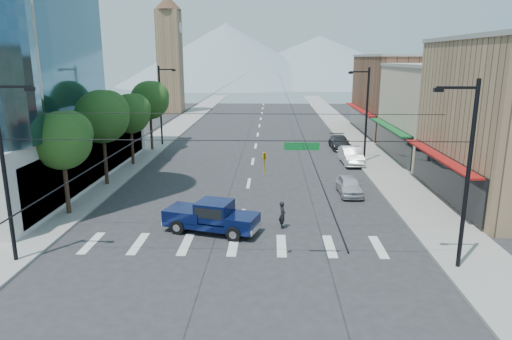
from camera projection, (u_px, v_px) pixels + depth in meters
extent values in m
plane|color=#28282B|center=(235.00, 257.00, 23.23)|extent=(160.00, 160.00, 0.00)
cube|color=gray|center=(171.00, 131.00, 62.43)|extent=(4.00, 120.00, 0.15)
cube|color=gray|center=(347.00, 132.00, 61.62)|extent=(4.00, 120.00, 0.15)
cube|color=tan|center=(457.00, 114.00, 44.77)|extent=(12.00, 14.00, 9.00)
cube|color=brown|center=(410.00, 96.00, 60.17)|extent=(12.00, 18.00, 10.00)
cube|color=#8C6B4C|center=(170.00, 63.00, 81.78)|extent=(4.00, 4.00, 18.00)
cone|color=brown|center=(168.00, 3.00, 79.34)|extent=(4.80, 4.80, 2.40)
cone|color=gray|center=(226.00, 54.00, 166.64)|extent=(80.00, 80.00, 22.00)
cone|color=gray|center=(319.00, 60.00, 175.64)|extent=(90.00, 90.00, 18.00)
cylinder|color=black|center=(66.00, 181.00, 28.88)|extent=(0.28, 0.28, 4.55)
sphere|color=#244517|center=(62.00, 141.00, 28.26)|extent=(3.64, 3.64, 3.64)
sphere|color=#244517|center=(70.00, 133.00, 28.44)|extent=(2.86, 2.86, 2.86)
cylinder|color=black|center=(105.00, 154.00, 35.61)|extent=(0.28, 0.28, 5.11)
sphere|color=#244517|center=(102.00, 117.00, 34.91)|extent=(4.09, 4.09, 4.09)
sphere|color=#244517|center=(108.00, 111.00, 35.09)|extent=(3.21, 3.21, 3.21)
cylinder|color=black|center=(132.00, 141.00, 42.47)|extent=(0.28, 0.28, 4.55)
sphere|color=#244517|center=(130.00, 114.00, 41.84)|extent=(3.64, 3.64, 3.64)
sphere|color=#244517|center=(135.00, 109.00, 42.03)|extent=(2.86, 2.86, 2.86)
cylinder|color=black|center=(151.00, 127.00, 49.19)|extent=(0.28, 0.28, 5.11)
sphere|color=#244517|center=(150.00, 100.00, 48.49)|extent=(4.09, 4.09, 4.09)
sphere|color=#244517|center=(154.00, 96.00, 48.67)|extent=(3.21, 3.21, 3.21)
cylinder|color=black|center=(5.00, 175.00, 21.55)|extent=(0.20, 0.20, 9.00)
cylinder|color=black|center=(468.00, 179.00, 20.82)|extent=(0.20, 0.20, 9.00)
cylinder|color=black|center=(232.00, 140.00, 20.77)|extent=(21.60, 0.04, 0.04)
imported|color=gold|center=(264.00, 163.00, 20.98)|extent=(0.16, 0.20, 1.00)
cube|color=#0C6626|center=(302.00, 146.00, 20.73)|extent=(1.60, 0.06, 0.35)
cylinder|color=black|center=(160.00, 106.00, 51.62)|extent=(0.20, 0.20, 9.00)
cube|color=black|center=(167.00, 69.00, 50.61)|extent=(1.80, 0.12, 0.12)
cube|color=black|center=(174.00, 70.00, 50.61)|extent=(0.40, 0.25, 0.18)
cylinder|color=black|center=(367.00, 116.00, 43.14)|extent=(0.20, 0.20, 9.00)
cube|color=black|center=(359.00, 72.00, 42.18)|extent=(1.80, 0.12, 0.12)
cube|color=black|center=(351.00, 73.00, 42.23)|extent=(0.40, 0.25, 0.18)
cube|color=#08113B|center=(212.00, 223.00, 26.47)|extent=(5.74, 3.38, 0.34)
cube|color=#08113B|center=(243.00, 220.00, 25.80)|extent=(2.03, 2.23, 0.54)
cube|color=#08113B|center=(214.00, 210.00, 26.22)|extent=(2.30, 2.27, 1.08)
cube|color=black|center=(214.00, 209.00, 26.20)|extent=(2.12, 2.24, 0.59)
cube|color=#08113B|center=(187.00, 213.00, 26.83)|extent=(2.72, 2.52, 0.64)
cube|color=silver|center=(256.00, 228.00, 25.66)|extent=(0.63, 1.83, 0.34)
cube|color=silver|center=(170.00, 218.00, 27.28)|extent=(0.63, 1.83, 0.30)
cylinder|color=black|center=(234.00, 234.00, 25.12)|extent=(0.88, 0.51, 0.83)
cylinder|color=black|center=(245.00, 223.00, 26.84)|extent=(0.88, 0.51, 0.83)
cylinder|color=black|center=(178.00, 227.00, 26.15)|extent=(0.88, 0.51, 0.83)
cylinder|color=black|center=(192.00, 217.00, 27.88)|extent=(0.88, 0.51, 0.83)
imported|color=black|center=(282.00, 215.00, 26.98)|extent=(0.44, 0.63, 1.65)
imported|color=silver|center=(349.00, 185.00, 33.70)|extent=(1.69, 4.06, 1.38)
imported|color=white|center=(351.00, 156.00, 43.34)|extent=(1.90, 4.99, 1.62)
imported|color=#28292B|center=(340.00, 142.00, 50.69)|extent=(2.12, 5.00, 1.44)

